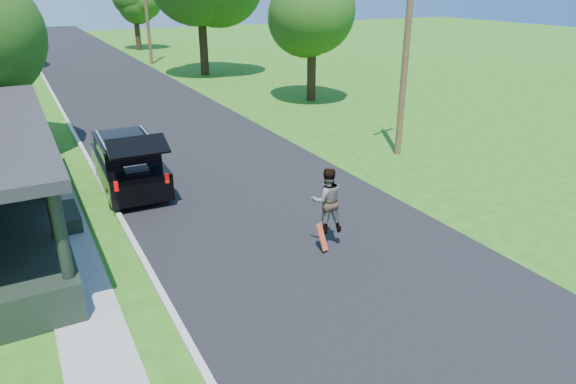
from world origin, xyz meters
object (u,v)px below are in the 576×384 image
black_suv (129,163)px  skateboarder (327,200)px  utility_pole_near (406,50)px  tree_right_near (312,11)px

black_suv → skateboarder: (3.57, -6.51, 0.43)m
skateboarder → utility_pole_near: size_ratio=0.22×
black_suv → tree_right_near: tree_right_near is taller
tree_right_near → black_suv: bearing=-143.9°
skateboarder → tree_right_near: bearing=-104.9°
tree_right_near → utility_pole_near: bearing=-100.9°
utility_pole_near → black_suv: bearing=155.0°
skateboarder → tree_right_near: size_ratio=0.23×
black_suv → skateboarder: 7.44m
black_suv → skateboarder: bearing=-59.4°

